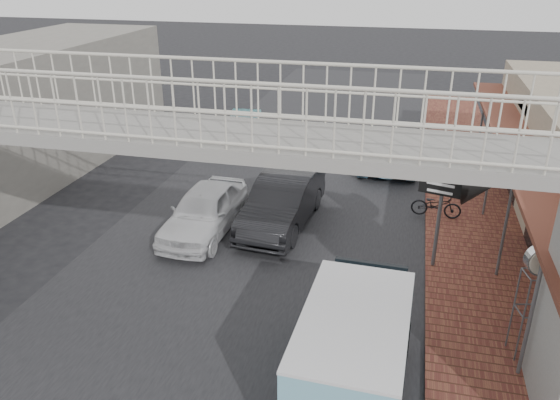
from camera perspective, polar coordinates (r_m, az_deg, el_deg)
The scene contains 14 objects.
ground at distance 15.84m, azimuth -3.53°, elevation -6.80°, with size 120.00×120.00×0.00m, color black.
road_strip at distance 15.83m, azimuth -3.53°, elevation -6.78°, with size 10.00×60.00×0.01m, color black.
sidewalk at distance 18.02m, azimuth 19.70°, elevation -4.05°, with size 3.00×40.00×0.10m, color brown.
footbridge at distance 11.03m, azimuth -10.03°, elevation -2.88°, with size 16.40×2.40×6.34m.
building_far_left at distance 24.91m, azimuth -24.54°, elevation 8.89°, with size 5.00×14.00×5.00m, color gray.
white_hatchback at distance 17.46m, azimuth -7.90°, elevation -1.11°, with size 1.79×4.44×1.51m, color silver.
dark_sedan at distance 17.77m, azimuth 0.25°, elevation -0.21°, with size 1.72×4.92×1.62m, color black.
angkot_curb at distance 23.60m, azimuth 11.16°, elevation 5.27°, with size 2.31×5.01×1.39m, color #6BA0BA.
angkot_far at distance 25.88m, azimuth -4.54°, elevation 7.12°, with size 1.71×4.21×1.22m, color #6FBBC1.
angkot_van at distance 10.88m, azimuth 7.83°, elevation -14.50°, with size 2.16×4.45×2.15m.
motorcycle_near at distance 18.97m, azimuth 16.00°, elevation -0.49°, with size 0.57×1.63×0.86m, color black.
motorcycle_far at distance 25.45m, azimuth 15.78°, elevation 6.05°, with size 0.50×1.79×1.07m, color black.
street_clock at distance 12.44m, azimuth 25.54°, elevation -6.20°, with size 0.69×0.62×2.69m.
arrow_sign at distance 14.97m, azimuth 19.63°, elevation 1.39°, with size 1.94×1.29×3.21m.
Camera 1 is at (4.17, -12.95, 8.10)m, focal length 35.00 mm.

